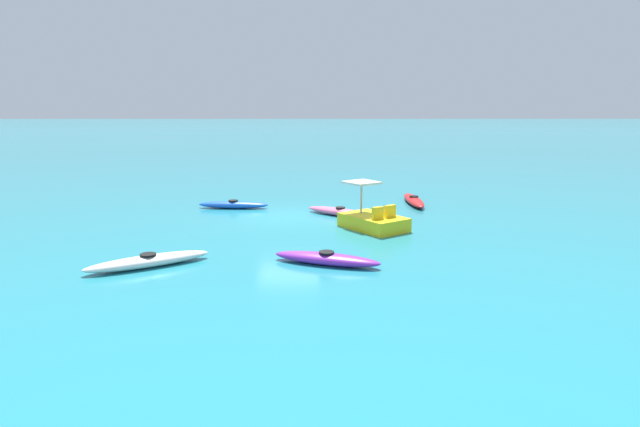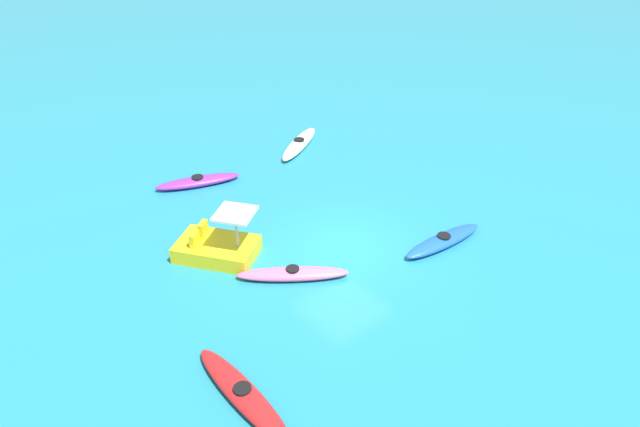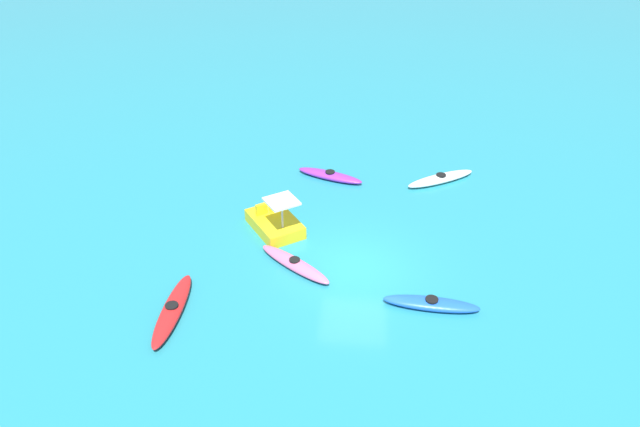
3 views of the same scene
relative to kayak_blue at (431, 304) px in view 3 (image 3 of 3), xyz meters
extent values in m
plane|color=teal|center=(1.85, 2.53, -0.16)|extent=(600.00, 600.00, 0.00)
ellipsoid|color=blue|center=(0.00, 0.00, 0.00)|extent=(0.89, 3.16, 0.32)
cylinder|color=black|center=(0.00, 0.00, 0.18)|extent=(0.45, 0.45, 0.05)
ellipsoid|color=pink|center=(1.70, 4.69, 0.00)|extent=(2.46, 2.97, 0.32)
cylinder|color=black|center=(1.70, 4.69, 0.18)|extent=(0.54, 0.54, 0.05)
ellipsoid|color=white|center=(8.59, -0.97, 0.00)|extent=(2.34, 3.27, 0.32)
cylinder|color=black|center=(8.59, -0.97, 0.18)|extent=(0.60, 0.60, 0.05)
ellipsoid|color=red|center=(-1.08, 8.26, 0.00)|extent=(3.56, 0.65, 0.32)
cylinder|color=black|center=(-1.08, 8.26, 0.18)|extent=(0.42, 0.42, 0.05)
ellipsoid|color=purple|center=(8.40, 3.98, 0.00)|extent=(1.69, 3.16, 0.32)
cylinder|color=black|center=(8.40, 3.98, 0.18)|extent=(0.55, 0.55, 0.05)
cube|color=yellow|center=(4.07, 5.78, 0.09)|extent=(2.83, 2.61, 0.50)
cube|color=yellow|center=(4.70, 5.86, 0.56)|extent=(0.38, 0.45, 0.44)
cube|color=yellow|center=(4.35, 6.35, 0.56)|extent=(0.38, 0.45, 0.44)
cylinder|color=#B2B2B7|center=(3.50, 5.38, 0.89)|extent=(0.08, 0.08, 1.10)
cube|color=silver|center=(3.50, 5.38, 1.48)|extent=(1.53, 1.53, 0.08)
camera|label=1|loc=(21.94, 3.68, 4.05)|focal=28.09mm
camera|label=2|loc=(-9.17, 12.75, 10.43)|focal=32.83mm
camera|label=3|loc=(-14.80, 2.20, 12.53)|focal=32.90mm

